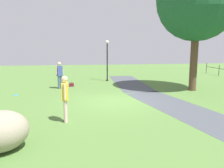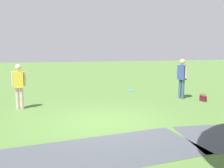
{
  "view_description": "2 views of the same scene",
  "coord_description": "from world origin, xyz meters",
  "px_view_note": "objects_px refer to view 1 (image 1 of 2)",
  "views": [
    {
      "loc": [
        11.2,
        -1.8,
        2.78
      ],
      "look_at": [
        -0.4,
        -0.14,
        0.84
      ],
      "focal_mm": 36.23,
      "sensor_mm": 36.0,
      "label": 1
    },
    {
      "loc": [
        1.32,
        9.01,
        2.74
      ],
      "look_at": [
        -0.29,
        -0.13,
        1.25
      ],
      "focal_mm": 46.37,
      "sensor_mm": 36.0,
      "label": 2
    }
  ],
  "objects_px": {
    "large_shade_tree": "(197,0)",
    "lamp_post": "(107,56)",
    "lawn_boulder": "(0,131)",
    "woman_with_handbag": "(60,73)",
    "handbag_on_grass": "(71,85)",
    "man_near_boulder": "(65,95)",
    "frisbee_on_grass": "(16,95)"
  },
  "relations": [
    {
      "from": "large_shade_tree",
      "to": "woman_with_handbag",
      "type": "bearing_deg",
      "value": -101.96
    },
    {
      "from": "lawn_boulder",
      "to": "frisbee_on_grass",
      "type": "height_order",
      "value": "lawn_boulder"
    },
    {
      "from": "large_shade_tree",
      "to": "lawn_boulder",
      "type": "xyz_separation_m",
      "value": [
        7.3,
        -9.3,
        -5.0
      ]
    },
    {
      "from": "woman_with_handbag",
      "to": "frisbee_on_grass",
      "type": "xyz_separation_m",
      "value": [
        1.79,
        -2.36,
        -1.04
      ]
    },
    {
      "from": "lamp_post",
      "to": "frisbee_on_grass",
      "type": "distance_m",
      "value": 7.91
    },
    {
      "from": "man_near_boulder",
      "to": "large_shade_tree",
      "type": "bearing_deg",
      "value": 123.79
    },
    {
      "from": "large_shade_tree",
      "to": "lamp_post",
      "type": "xyz_separation_m",
      "value": [
        -4.84,
        -4.92,
        -3.5
      ]
    },
    {
      "from": "woman_with_handbag",
      "to": "man_near_boulder",
      "type": "bearing_deg",
      "value": 6.35
    },
    {
      "from": "lawn_boulder",
      "to": "handbag_on_grass",
      "type": "height_order",
      "value": "lawn_boulder"
    },
    {
      "from": "man_near_boulder",
      "to": "frisbee_on_grass",
      "type": "height_order",
      "value": "man_near_boulder"
    },
    {
      "from": "man_near_boulder",
      "to": "handbag_on_grass",
      "type": "xyz_separation_m",
      "value": [
        -7.65,
        -0.05,
        -0.87
      ]
    },
    {
      "from": "lawn_boulder",
      "to": "man_near_boulder",
      "type": "bearing_deg",
      "value": 143.44
    },
    {
      "from": "lawn_boulder",
      "to": "woman_with_handbag",
      "type": "xyz_separation_m",
      "value": [
        -9.1,
        0.82,
        0.5
      ]
    },
    {
      "from": "handbag_on_grass",
      "to": "lawn_boulder",
      "type": "bearing_deg",
      "value": -8.95
    },
    {
      "from": "lamp_post",
      "to": "lawn_boulder",
      "type": "distance_m",
      "value": 13.0
    },
    {
      "from": "handbag_on_grass",
      "to": "frisbee_on_grass",
      "type": "relative_size",
      "value": 1.3
    },
    {
      "from": "lawn_boulder",
      "to": "handbag_on_grass",
      "type": "relative_size",
      "value": 5.68
    },
    {
      "from": "lamp_post",
      "to": "handbag_on_grass",
      "type": "distance_m",
      "value": 4.14
    },
    {
      "from": "large_shade_tree",
      "to": "woman_with_handbag",
      "type": "relative_size",
      "value": 4.5
    },
    {
      "from": "man_near_boulder",
      "to": "frisbee_on_grass",
      "type": "xyz_separation_m",
      "value": [
        -5.16,
        -3.13,
        -1.0
      ]
    },
    {
      "from": "large_shade_tree",
      "to": "man_near_boulder",
      "type": "distance_m",
      "value": 10.33
    },
    {
      "from": "woman_with_handbag",
      "to": "handbag_on_grass",
      "type": "height_order",
      "value": "woman_with_handbag"
    },
    {
      "from": "lamp_post",
      "to": "lawn_boulder",
      "type": "xyz_separation_m",
      "value": [
        12.15,
        -4.38,
        -1.49
      ]
    },
    {
      "from": "large_shade_tree",
      "to": "handbag_on_grass",
      "type": "bearing_deg",
      "value": -107.81
    },
    {
      "from": "lamp_post",
      "to": "lawn_boulder",
      "type": "relative_size",
      "value": 1.69
    },
    {
      "from": "lamp_post",
      "to": "handbag_on_grass",
      "type": "height_order",
      "value": "lamp_post"
    },
    {
      "from": "woman_with_handbag",
      "to": "man_near_boulder",
      "type": "height_order",
      "value": "woman_with_handbag"
    },
    {
      "from": "large_shade_tree",
      "to": "man_near_boulder",
      "type": "xyz_separation_m",
      "value": [
        5.16,
        -7.71,
        -4.53
      ]
    },
    {
      "from": "large_shade_tree",
      "to": "woman_with_handbag",
      "type": "height_order",
      "value": "large_shade_tree"
    },
    {
      "from": "lawn_boulder",
      "to": "large_shade_tree",
      "type": "bearing_deg",
      "value": 128.15
    },
    {
      "from": "large_shade_tree",
      "to": "handbag_on_grass",
      "type": "distance_m",
      "value": 9.78
    },
    {
      "from": "woman_with_handbag",
      "to": "frisbee_on_grass",
      "type": "distance_m",
      "value": 3.14
    }
  ]
}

